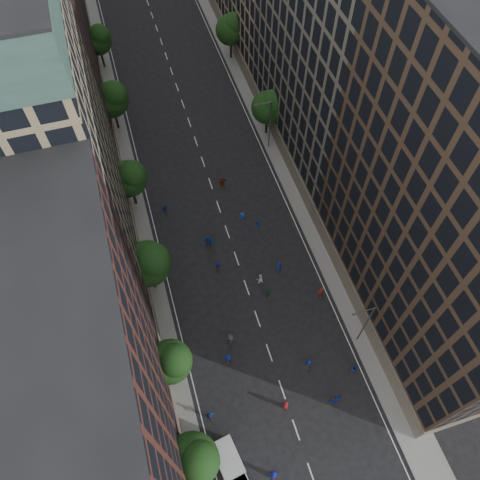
% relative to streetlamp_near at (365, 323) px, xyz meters
% --- Properties ---
extents(ground, '(240.00, 240.00, 0.00)m').
position_rel_streetlamp_near_xyz_m(ground, '(-10.37, 28.00, -5.17)').
color(ground, black).
rests_on(ground, ground).
extents(sidewalk_left, '(4.00, 105.00, 0.15)m').
position_rel_streetlamp_near_xyz_m(sidewalk_left, '(-22.37, 35.50, -5.09)').
color(sidewalk_left, slate).
rests_on(sidewalk_left, ground).
extents(sidewalk_right, '(4.00, 105.00, 0.15)m').
position_rel_streetlamp_near_xyz_m(sidewalk_right, '(1.63, 35.50, -5.09)').
color(sidewalk_right, slate).
rests_on(sidewalk_right, ground).
extents(bldg_left_a, '(14.00, 22.00, 30.00)m').
position_rel_streetlamp_near_xyz_m(bldg_left_a, '(-29.37, -1.00, 9.83)').
color(bldg_left_a, '#4E251D').
rests_on(bldg_left_a, ground).
extents(bldg_left_b, '(14.00, 26.00, 34.00)m').
position_rel_streetlamp_near_xyz_m(bldg_left_b, '(-29.37, 23.00, 11.83)').
color(bldg_left_b, '#998664').
rests_on(bldg_left_b, ground).
extents(bldg_left_c, '(14.00, 20.00, 28.00)m').
position_rel_streetlamp_near_xyz_m(bldg_left_c, '(-29.37, 46.00, 8.83)').
color(bldg_left_c, '#4E251D').
rests_on(bldg_left_c, ground).
extents(bldg_right_a, '(14.00, 30.00, 36.00)m').
position_rel_streetlamp_near_xyz_m(bldg_right_a, '(8.63, 3.00, 12.83)').
color(bldg_right_a, '#473426').
rests_on(bldg_right_a, ground).
extents(bldg_right_b, '(14.00, 28.00, 33.00)m').
position_rel_streetlamp_near_xyz_m(bldg_right_b, '(8.63, 32.00, 11.33)').
color(bldg_right_b, '#625B51').
rests_on(bldg_right_b, ground).
extents(tree_left_0, '(5.20, 5.20, 8.83)m').
position_rel_streetlamp_near_xyz_m(tree_left_0, '(-21.38, -8.15, 0.79)').
color(tree_left_0, black).
rests_on(tree_left_0, ground).
extents(tree_left_1, '(4.80, 4.80, 8.21)m').
position_rel_streetlamp_near_xyz_m(tree_left_1, '(-21.39, 1.86, 0.38)').
color(tree_left_1, black).
rests_on(tree_left_1, ground).
extents(tree_left_2, '(5.60, 5.60, 9.45)m').
position_rel_streetlamp_near_xyz_m(tree_left_2, '(-21.36, 13.83, 1.19)').
color(tree_left_2, black).
rests_on(tree_left_2, ground).
extents(tree_left_3, '(5.00, 5.00, 8.58)m').
position_rel_streetlamp_near_xyz_m(tree_left_3, '(-21.38, 27.85, 0.65)').
color(tree_left_3, black).
rests_on(tree_left_3, ground).
extents(tree_left_4, '(5.40, 5.40, 9.08)m').
position_rel_streetlamp_near_xyz_m(tree_left_4, '(-21.37, 43.84, 0.93)').
color(tree_left_4, black).
rests_on(tree_left_4, ground).
extents(tree_left_5, '(4.80, 4.80, 8.33)m').
position_rel_streetlamp_near_xyz_m(tree_left_5, '(-21.39, 59.86, 0.51)').
color(tree_left_5, black).
rests_on(tree_left_5, ground).
extents(tree_right_a, '(5.00, 5.00, 8.39)m').
position_rel_streetlamp_near_xyz_m(tree_right_a, '(1.02, 35.85, 0.46)').
color(tree_right_a, black).
rests_on(tree_right_a, ground).
extents(tree_right_b, '(5.20, 5.20, 8.83)m').
position_rel_streetlamp_near_xyz_m(tree_right_b, '(1.02, 55.85, 0.79)').
color(tree_right_b, black).
rests_on(tree_right_b, ground).
extents(streetlamp_near, '(2.64, 0.22, 9.06)m').
position_rel_streetlamp_near_xyz_m(streetlamp_near, '(0.00, 0.00, 0.00)').
color(streetlamp_near, '#595B60').
rests_on(streetlamp_near, ground).
extents(streetlamp_far, '(2.64, 0.22, 9.06)m').
position_rel_streetlamp_near_xyz_m(streetlamp_far, '(0.00, 33.00, 0.00)').
color(streetlamp_far, '#595B60').
rests_on(streetlamp_far, ground).
extents(cargo_van, '(3.16, 5.40, 2.72)m').
position_rel_streetlamp_near_xyz_m(cargo_van, '(-18.19, -8.88, -3.74)').
color(cargo_van, '#B4B4B6').
rests_on(cargo_van, ground).
extents(skater_0, '(1.00, 0.77, 1.82)m').
position_rel_streetlamp_near_xyz_m(skater_0, '(-14.20, -11.00, -4.26)').
color(skater_0, '#13159F').
rests_on(skater_0, ground).
extents(skater_1, '(0.77, 0.65, 1.81)m').
position_rel_streetlamp_near_xyz_m(skater_1, '(-6.59, -1.24, -4.26)').
color(skater_1, '#132B9F').
rests_on(skater_1, ground).
extents(skater_2, '(0.93, 0.81, 1.63)m').
position_rel_streetlamp_near_xyz_m(skater_2, '(-1.93, -3.34, -4.35)').
color(skater_2, '#1532AC').
rests_on(skater_2, ground).
extents(skater_3, '(1.17, 0.92, 1.58)m').
position_rel_streetlamp_near_xyz_m(skater_3, '(-15.28, 1.95, -4.38)').
color(skater_3, navy).
rests_on(skater_3, ground).
extents(skater_4, '(1.05, 0.57, 1.69)m').
position_rel_streetlamp_near_xyz_m(skater_4, '(-18.87, -3.56, -4.32)').
color(skater_4, '#1448A9').
rests_on(skater_4, ground).
extents(skater_5, '(1.64, 0.73, 1.71)m').
position_rel_streetlamp_near_xyz_m(skater_5, '(-5.21, -5.99, -4.31)').
color(skater_5, '#152EAB').
rests_on(skater_5, ground).
extents(skater_6, '(0.91, 0.73, 1.62)m').
position_rel_streetlamp_near_xyz_m(skater_6, '(-10.67, -4.87, -4.36)').
color(skater_6, maroon).
rests_on(skater_6, ground).
extents(skater_7, '(0.81, 0.65, 1.92)m').
position_rel_streetlamp_near_xyz_m(skater_7, '(-1.87, 6.75, -4.21)').
color(skater_7, '#A9211C').
rests_on(skater_7, ground).
extents(skater_8, '(0.94, 0.75, 1.87)m').
position_rel_streetlamp_near_xyz_m(skater_8, '(-8.57, 10.72, -4.23)').
color(skater_8, silver).
rests_on(skater_8, ground).
extents(skater_9, '(1.43, 1.13, 1.94)m').
position_rel_streetlamp_near_xyz_m(skater_9, '(-14.36, 4.07, -4.20)').
color(skater_9, '#39393D').
rests_on(skater_9, ground).
extents(skater_10, '(0.93, 0.49, 1.52)m').
position_rel_streetlamp_near_xyz_m(skater_10, '(-8.07, 8.49, -4.41)').
color(skater_10, '#1A5930').
rests_on(skater_10, ground).
extents(skater_11, '(1.87, 1.23, 1.93)m').
position_rel_streetlamp_near_xyz_m(skater_11, '(-13.34, 18.13, -4.20)').
color(skater_11, '#1645BA').
rests_on(skater_11, ground).
extents(skater_12, '(0.92, 0.76, 1.62)m').
position_rel_streetlamp_near_xyz_m(skater_12, '(-5.60, 11.81, -4.36)').
color(skater_12, navy).
rests_on(skater_12, ground).
extents(skater_13, '(0.61, 0.44, 1.58)m').
position_rel_streetlamp_near_xyz_m(skater_13, '(-13.10, 14.20, -4.38)').
color(skater_13, '#121995').
rests_on(skater_13, ground).
extents(skater_14, '(0.75, 0.59, 1.51)m').
position_rel_streetlamp_near_xyz_m(skater_14, '(-6.30, 18.94, -4.41)').
color(skater_14, '#163EB7').
rests_on(skater_14, ground).
extents(skater_15, '(1.15, 0.83, 1.61)m').
position_rel_streetlamp_near_xyz_m(skater_15, '(-7.84, 20.74, -4.36)').
color(skater_15, '#1539B1').
rests_on(skater_15, ground).
extents(skater_16, '(0.99, 0.50, 1.62)m').
position_rel_streetlamp_near_xyz_m(skater_16, '(-17.77, 25.15, -4.36)').
color(skater_16, '#142BA2').
rests_on(skater_16, ground).
extents(skater_17, '(1.60, 0.58, 1.70)m').
position_rel_streetlamp_near_xyz_m(skater_17, '(-8.79, 27.53, -4.32)').
color(skater_17, maroon).
rests_on(skater_17, ground).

